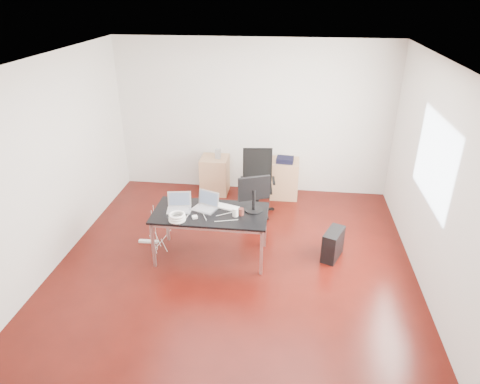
# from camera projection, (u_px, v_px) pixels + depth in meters

# --- Properties ---
(room_shell) EXTENTS (5.00, 5.00, 5.00)m
(room_shell) POSITION_uv_depth(u_px,v_px,m) (238.00, 172.00, 5.53)
(room_shell) COLOR #370906
(room_shell) RESTS_ON ground
(desk) EXTENTS (1.60, 0.80, 0.73)m
(desk) POSITION_uv_depth(u_px,v_px,m) (211.00, 215.00, 5.99)
(desk) COLOR black
(desk) RESTS_ON ground
(office_chair) EXTENTS (0.53, 0.55, 1.08)m
(office_chair) POSITION_uv_depth(u_px,v_px,m) (257.00, 179.00, 7.27)
(office_chair) COLOR black
(office_chair) RESTS_ON ground
(filing_cabinet_left) EXTENTS (0.50, 0.50, 0.70)m
(filing_cabinet_left) POSITION_uv_depth(u_px,v_px,m) (215.00, 175.00, 8.06)
(filing_cabinet_left) COLOR #AB7B55
(filing_cabinet_left) RESTS_ON ground
(filing_cabinet_right) EXTENTS (0.50, 0.50, 0.70)m
(filing_cabinet_right) POSITION_uv_depth(u_px,v_px,m) (284.00, 178.00, 7.91)
(filing_cabinet_right) COLOR #AB7B55
(filing_cabinet_right) RESTS_ON ground
(pc_tower) EXTENTS (0.36, 0.49, 0.44)m
(pc_tower) POSITION_uv_depth(u_px,v_px,m) (333.00, 244.00, 6.16)
(pc_tower) COLOR black
(pc_tower) RESTS_ON ground
(wastebasket) EXTENTS (0.27, 0.27, 0.28)m
(wastebasket) POSITION_uv_depth(u_px,v_px,m) (246.00, 193.00, 7.84)
(wastebasket) COLOR black
(wastebasket) RESTS_ON ground
(power_strip) EXTENTS (0.30, 0.07, 0.04)m
(power_strip) POSITION_uv_depth(u_px,v_px,m) (149.00, 241.00, 6.60)
(power_strip) COLOR white
(power_strip) RESTS_ON ground
(laptop_left) EXTENTS (0.37, 0.30, 0.23)m
(laptop_left) POSITION_uv_depth(u_px,v_px,m) (179.00, 206.00, 6.01)
(laptop_left) COLOR silver
(laptop_left) RESTS_ON desk
(laptop_right) EXTENTS (0.40, 0.36, 0.23)m
(laptop_right) POSITION_uv_depth(u_px,v_px,m) (206.00, 205.00, 6.04)
(laptop_right) COLOR silver
(laptop_right) RESTS_ON desk
(monitor) EXTENTS (0.44, 0.26, 0.51)m
(monitor) POSITION_uv_depth(u_px,v_px,m) (254.00, 192.00, 5.89)
(monitor) COLOR black
(monitor) RESTS_ON desk
(keyboard) EXTENTS (0.46, 0.27, 0.02)m
(keyboard) POSITION_uv_depth(u_px,v_px,m) (224.00, 206.00, 6.09)
(keyboard) COLOR white
(keyboard) RESTS_ON desk
(cup_white) EXTENTS (0.11, 0.11, 0.12)m
(cup_white) POSITION_uv_depth(u_px,v_px,m) (235.00, 212.00, 5.84)
(cup_white) COLOR white
(cup_white) RESTS_ON desk
(cup_brown) EXTENTS (0.10, 0.10, 0.10)m
(cup_brown) POSITION_uv_depth(u_px,v_px,m) (241.00, 212.00, 5.87)
(cup_brown) COLOR #56241D
(cup_brown) RESTS_ON desk
(cable_coil) EXTENTS (0.24, 0.24, 0.11)m
(cable_coil) POSITION_uv_depth(u_px,v_px,m) (177.00, 217.00, 5.73)
(cable_coil) COLOR white
(cable_coil) RESTS_ON desk
(power_adapter) EXTENTS (0.09, 0.09, 0.03)m
(power_adapter) POSITION_uv_depth(u_px,v_px,m) (195.00, 217.00, 5.81)
(power_adapter) COLOR white
(power_adapter) RESTS_ON desk
(speaker) EXTENTS (0.10, 0.09, 0.18)m
(speaker) POSITION_uv_depth(u_px,v_px,m) (218.00, 154.00, 7.83)
(speaker) COLOR #9E9E9E
(speaker) RESTS_ON filing_cabinet_left
(navy_garment) EXTENTS (0.32, 0.26, 0.09)m
(navy_garment) POSITION_uv_depth(u_px,v_px,m) (285.00, 160.00, 7.69)
(navy_garment) COLOR black
(navy_garment) RESTS_ON filing_cabinet_right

